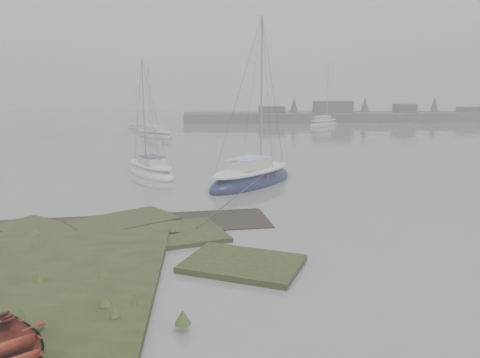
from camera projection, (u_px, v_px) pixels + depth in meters
name	position (u px, v px, depth m)	size (l,w,h in m)	color
ground	(212.00, 146.00, 44.34)	(160.00, 160.00, 0.00)	slate
far_shoreline	(372.00, 116.00, 77.32)	(60.00, 8.00, 4.15)	#4C4F51
sailboat_main	(252.00, 179.00, 26.80)	(6.47, 7.00, 10.15)	#0F1237
sailboat_white	(151.00, 171.00, 29.67)	(4.41, 5.74, 7.88)	white
sailboat_far_a	(155.00, 135.00, 51.94)	(5.25, 5.63, 8.19)	#A1A7AA
sailboat_far_b	(324.00, 124.00, 67.35)	(6.31, 6.54, 9.66)	silver
sailboat_far_c	(141.00, 127.00, 62.88)	(4.67, 3.58, 6.41)	#9DA2A6
dinghy	(3.00, 350.00, 8.96)	(2.13, 2.99, 0.62)	maroon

